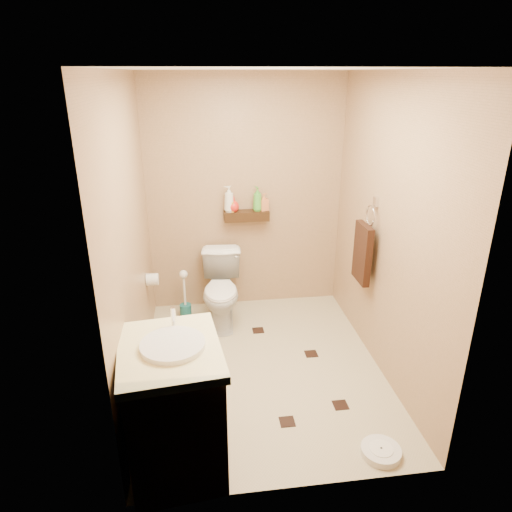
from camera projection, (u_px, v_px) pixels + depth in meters
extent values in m
plane|color=tan|center=(263.00, 367.00, 3.96)|extent=(2.50, 2.50, 0.00)
cube|color=#A5805E|center=(245.00, 197.00, 4.66)|extent=(2.00, 0.04, 2.40)
cube|color=#A5805E|center=(299.00, 317.00, 2.36)|extent=(2.00, 0.04, 2.40)
cube|color=#A5805E|center=(131.00, 243.00, 3.39)|extent=(0.04, 2.50, 2.40)
cube|color=#A5805E|center=(387.00, 232.00, 3.64)|extent=(0.04, 2.50, 2.40)
cube|color=white|center=(265.00, 69.00, 3.06)|extent=(2.00, 2.50, 0.02)
cube|color=#321F0D|center=(246.00, 216.00, 4.66)|extent=(0.46, 0.14, 0.10)
cube|color=black|center=(217.00, 389.00, 3.68)|extent=(0.11, 0.11, 0.01)
cube|color=black|center=(311.00, 354.00, 4.14)|extent=(0.11, 0.11, 0.01)
cube|color=black|center=(287.00, 422.00, 3.34)|extent=(0.11, 0.11, 0.01)
cube|color=black|center=(198.00, 344.00, 4.29)|extent=(0.11, 0.11, 0.01)
cube|color=black|center=(340.00, 405.00, 3.51)|extent=(0.11, 0.11, 0.01)
cube|color=black|center=(258.00, 330.00, 4.52)|extent=(0.11, 0.11, 0.01)
imported|color=white|center=(222.00, 290.00, 4.56)|extent=(0.45, 0.73, 0.71)
cube|color=brown|center=(175.00, 411.00, 2.85)|extent=(0.62, 0.74, 0.83)
cube|color=beige|center=(170.00, 351.00, 2.68)|extent=(0.67, 0.78, 0.05)
cylinder|color=silver|center=(173.00, 346.00, 2.67)|extent=(0.38, 0.38, 0.05)
cylinder|color=silver|center=(173.00, 316.00, 2.86)|extent=(0.03, 0.03, 0.13)
cylinder|color=silver|center=(381.00, 451.00, 3.05)|extent=(0.33, 0.33, 0.05)
cylinder|color=white|center=(381.00, 448.00, 3.04)|extent=(0.16, 0.16, 0.01)
cylinder|color=#196265|center=(186.00, 310.00, 4.78)|extent=(0.12, 0.12, 0.13)
cylinder|color=silver|center=(184.00, 290.00, 4.69)|extent=(0.02, 0.02, 0.37)
sphere|color=silver|center=(183.00, 274.00, 4.62)|extent=(0.09, 0.09, 0.09)
cube|color=silver|center=(376.00, 202.00, 3.80)|extent=(0.03, 0.06, 0.08)
torus|color=silver|center=(371.00, 216.00, 3.84)|extent=(0.02, 0.19, 0.19)
cube|color=#321A0F|center=(362.00, 253.00, 3.96)|extent=(0.06, 0.30, 0.52)
cylinder|color=silver|center=(152.00, 279.00, 4.22)|extent=(0.11, 0.11, 0.11)
cylinder|color=silver|center=(147.00, 274.00, 4.19)|extent=(0.04, 0.02, 0.02)
imported|color=silver|center=(229.00, 199.00, 4.57)|extent=(0.12, 0.12, 0.27)
imported|color=gold|center=(232.00, 204.00, 4.59)|extent=(0.10, 0.10, 0.16)
imported|color=red|center=(233.00, 204.00, 4.59)|extent=(0.15, 0.15, 0.15)
imported|color=green|center=(257.00, 199.00, 4.61)|extent=(0.13, 0.13, 0.25)
imported|color=#D47946|center=(264.00, 202.00, 4.63)|extent=(0.10, 0.10, 0.18)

